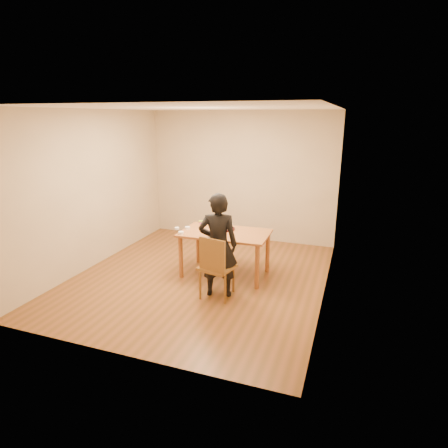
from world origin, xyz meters
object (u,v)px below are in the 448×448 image
(dining_table, at_px, (225,233))
(cake, at_px, (226,226))
(cake_plate, at_px, (226,229))
(person, at_px, (218,245))
(dining_chair, at_px, (217,267))

(dining_table, height_order, cake, cake)
(dining_table, relative_size, cake_plate, 4.59)
(cake, relative_size, person, 0.15)
(dining_table, xyz_separation_m, cake, (-0.04, 0.14, 0.08))
(dining_chair, xyz_separation_m, person, (0.00, 0.05, 0.33))
(cake, bearing_deg, dining_chair, -78.31)
(person, bearing_deg, dining_chair, 74.19)
(cake, bearing_deg, cake_plate, -90.00)
(dining_chair, distance_m, cake, 1.00)
(dining_table, xyz_separation_m, dining_chair, (0.15, -0.78, -0.28))
(dining_chair, relative_size, cake, 1.88)
(person, bearing_deg, dining_table, -94.20)
(dining_table, bearing_deg, cake, 104.57)
(dining_chair, bearing_deg, dining_table, 113.26)
(cake_plate, height_order, cake, cake)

